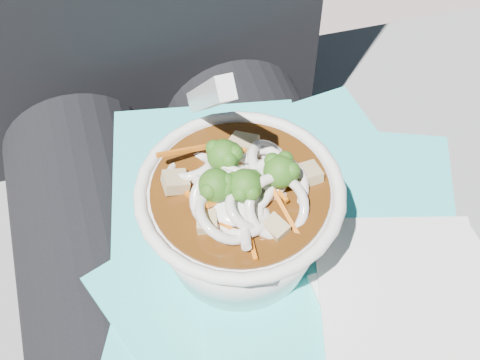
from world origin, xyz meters
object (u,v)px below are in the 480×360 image
object	(u,v)px
person_body	(185,217)
plastic_bag	(279,234)
lap	(214,329)
udon_bowl	(240,212)
stone_ledge	(191,319)

from	to	relation	value
person_body	plastic_bag	distance (m)	0.10
lap	person_body	bearing A→B (deg)	90.00
person_body	lap	bearing A→B (deg)	-90.00
person_body	udon_bowl	bearing A→B (deg)	-69.96
stone_ledge	plastic_bag	bearing A→B (deg)	-63.54
person_body	udon_bowl	world-z (taller)	person_body
lap	person_body	size ratio (longest dim) A/B	0.49
stone_ledge	lap	xyz separation A→B (m)	(0.00, -0.15, 0.28)
person_body	udon_bowl	distance (m)	0.13
stone_ledge	person_body	xyz separation A→B (m)	(0.00, -0.06, 0.32)
stone_ledge	udon_bowl	size ratio (longest dim) A/B	5.41
lap	udon_bowl	distance (m)	0.14
stone_ledge	lap	world-z (taller)	lap
lap	person_body	world-z (taller)	person_body
lap	plastic_bag	bearing A→B (deg)	24.13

